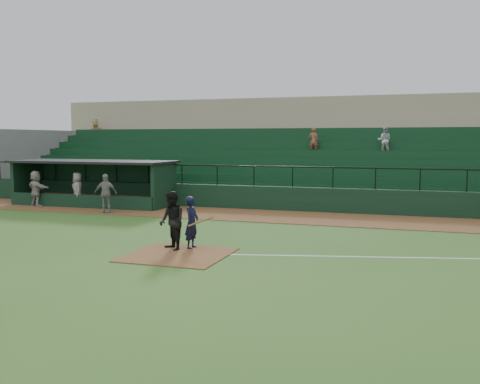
% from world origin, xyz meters
% --- Properties ---
extents(ground, '(90.00, 90.00, 0.00)m').
position_xyz_m(ground, '(0.00, 0.00, 0.00)').
color(ground, '#315B1D').
rests_on(ground, ground).
extents(warning_track, '(40.00, 4.00, 0.03)m').
position_xyz_m(warning_track, '(0.00, 8.00, 0.01)').
color(warning_track, brown).
rests_on(warning_track, ground).
extents(home_plate_dirt, '(3.00, 3.00, 0.03)m').
position_xyz_m(home_plate_dirt, '(0.00, -1.00, 0.01)').
color(home_plate_dirt, brown).
rests_on(home_plate_dirt, ground).
extents(foul_line, '(17.49, 4.44, 0.01)m').
position_xyz_m(foul_line, '(8.00, 1.20, 0.01)').
color(foul_line, white).
rests_on(foul_line, ground).
extents(stadium_structure, '(38.00, 13.08, 6.40)m').
position_xyz_m(stadium_structure, '(-0.00, 16.46, 2.30)').
color(stadium_structure, black).
rests_on(stadium_structure, ground).
extents(dugout, '(8.90, 3.20, 2.42)m').
position_xyz_m(dugout, '(-9.75, 9.56, 1.33)').
color(dugout, black).
rests_on(dugout, ground).
extents(batter_at_plate, '(1.00, 0.68, 1.72)m').
position_xyz_m(batter_at_plate, '(0.02, 0.03, 0.86)').
color(batter_at_plate, black).
rests_on(batter_at_plate, ground).
extents(umpire, '(1.17, 1.16, 1.91)m').
position_xyz_m(umpire, '(-0.49, -0.40, 0.95)').
color(umpire, black).
rests_on(umpire, ground).
extents(dugout_player_a, '(1.19, 0.78, 1.87)m').
position_xyz_m(dugout_player_a, '(-7.36, 6.54, 0.97)').
color(dugout_player_a, gray).
rests_on(dugout_player_a, warning_track).
extents(dugout_player_b, '(1.04, 1.02, 1.81)m').
position_xyz_m(dugout_player_b, '(-10.00, 8.03, 0.93)').
color(dugout_player_b, gray).
rests_on(dugout_player_b, warning_track).
extents(dugout_player_c, '(1.82, 1.18, 1.88)m').
position_xyz_m(dugout_player_c, '(-12.29, 7.62, 0.97)').
color(dugout_player_c, '#ADA8A2').
rests_on(dugout_player_c, warning_track).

